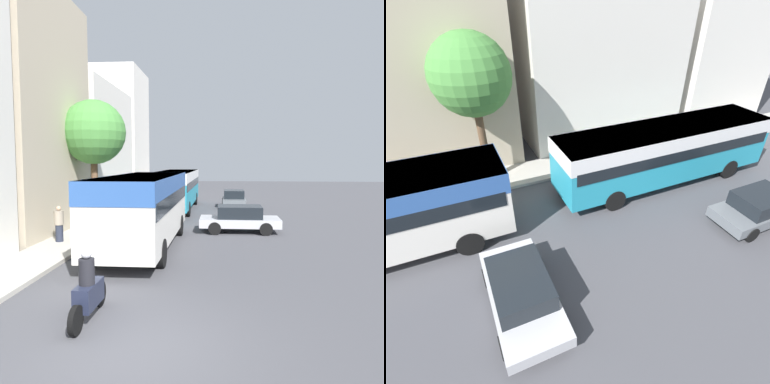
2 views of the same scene
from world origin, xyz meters
The scene contains 8 objects.
building_midblock centered at (-9.47, 11.17, 6.01)m, with size 6.54×7.58×12.01m.
building_far_terrace centered at (-9.06, 20.67, 4.58)m, with size 5.72×9.62×9.16m.
building_end_row centered at (-8.75, 29.78, 6.20)m, with size 5.11×6.78×12.40m.
bus_following centered at (-1.73, 20.82, 1.90)m, with size 2.64×10.96×2.90m.
car_crossing centered at (2.60, 12.39, 0.72)m, with size 4.08×1.91×1.36m.
car_far_curb centered at (2.60, 22.46, 0.73)m, with size 1.83×3.82×1.38m.
pedestrian_near_curb centered at (-5.42, 8.76, 0.94)m, with size 0.41×0.41×1.57m.
street_tree centered at (-5.21, 12.85, 5.18)m, with size 3.44×3.44×6.79m.
Camera 2 is at (8.54, 11.59, 8.20)m, focal length 28.00 mm.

